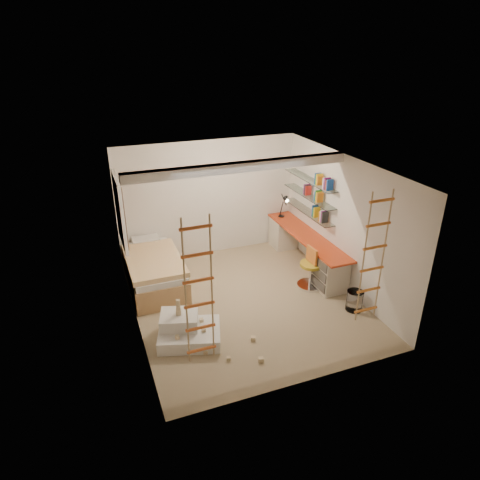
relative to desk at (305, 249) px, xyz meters
name	(u,v)px	position (x,y,z in m)	size (l,w,h in m)	color
floor	(246,301)	(-1.72, -0.86, -0.40)	(4.50, 4.50, 0.00)	#9E8866
ceiling_beam	(240,167)	(-1.72, -0.56, 2.12)	(4.00, 0.18, 0.16)	white
window_frame	(120,211)	(-3.69, 0.64, 1.15)	(0.06, 1.15, 1.35)	white
window_blind	(122,211)	(-3.65, 0.64, 1.15)	(0.02, 1.00, 1.20)	#4C2D1E
rope_ladder_left	(199,293)	(-3.07, -2.61, 1.11)	(0.41, 0.04, 2.13)	#E35B26
rope_ladder_right	(373,258)	(-0.37, -2.61, 1.11)	(0.41, 0.04, 2.13)	orange
waste_bin	(355,301)	(0.03, -1.81, -0.21)	(0.30, 0.30, 0.38)	white
desk	(305,249)	(0.00, 0.00, 0.00)	(0.56, 2.80, 0.75)	red
shelves	(309,196)	(0.15, 0.27, 1.10)	(0.25, 1.80, 0.71)	white
bed	(154,270)	(-3.20, 0.36, -0.07)	(1.02, 2.00, 0.69)	#AD7F51
task_lamp	(285,203)	(-0.05, 0.96, 0.73)	(0.14, 0.36, 0.57)	black
swivel_chair	(311,273)	(-0.32, -0.81, -0.09)	(0.53, 0.53, 0.85)	gold
play_platform	(187,330)	(-3.03, -1.56, -0.23)	(1.17, 1.02, 0.44)	silver
toy_blocks	(206,330)	(-2.78, -1.80, -0.12)	(1.27, 1.14, 0.71)	#CCB284
books	(309,190)	(0.15, 0.27, 1.24)	(0.14, 0.64, 0.92)	#262626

